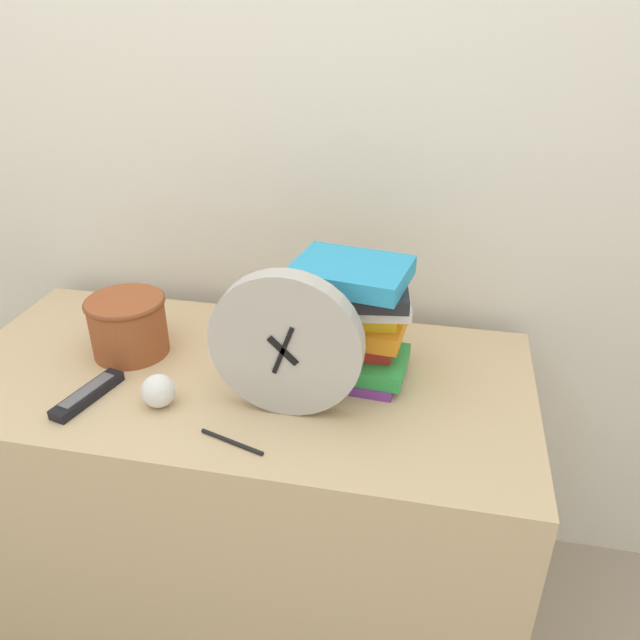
# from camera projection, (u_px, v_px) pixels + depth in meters

# --- Properties ---
(wall_back) EXTENTS (6.00, 0.04, 2.40)m
(wall_back) POSITION_uv_depth(u_px,v_px,m) (276.00, 108.00, 1.44)
(wall_back) COLOR silver
(wall_back) RESTS_ON ground_plane
(desk) EXTENTS (1.26, 0.61, 0.71)m
(desk) POSITION_uv_depth(u_px,v_px,m) (247.00, 495.00, 1.52)
(desk) COLOR tan
(desk) RESTS_ON ground_plane
(desk_clock) EXTENTS (0.30, 0.05, 0.30)m
(desk_clock) POSITION_uv_depth(u_px,v_px,m) (286.00, 345.00, 1.17)
(desk_clock) COLOR #B7B2A8
(desk_clock) RESTS_ON desk
(book_stack) EXTENTS (0.26, 0.23, 0.26)m
(book_stack) POSITION_uv_depth(u_px,v_px,m) (351.00, 318.00, 1.29)
(book_stack) COLOR #7A3899
(book_stack) RESTS_ON desk
(basket) EXTENTS (0.18, 0.18, 0.13)m
(basket) POSITION_uv_depth(u_px,v_px,m) (128.00, 324.00, 1.39)
(basket) COLOR #994C28
(basket) RESTS_ON desk
(tv_remote) EXTENTS (0.08, 0.18, 0.02)m
(tv_remote) POSITION_uv_depth(u_px,v_px,m) (88.00, 395.00, 1.26)
(tv_remote) COLOR black
(tv_remote) RESTS_ON desk
(crumpled_paper_ball) EXTENTS (0.07, 0.07, 0.07)m
(crumpled_paper_ball) POSITION_uv_depth(u_px,v_px,m) (158.00, 391.00, 1.23)
(crumpled_paper_ball) COLOR white
(crumpled_paper_ball) RESTS_ON desk
(pen) EXTENTS (0.13, 0.05, 0.01)m
(pen) POSITION_uv_depth(u_px,v_px,m) (232.00, 442.00, 1.14)
(pen) COLOR black
(pen) RESTS_ON desk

